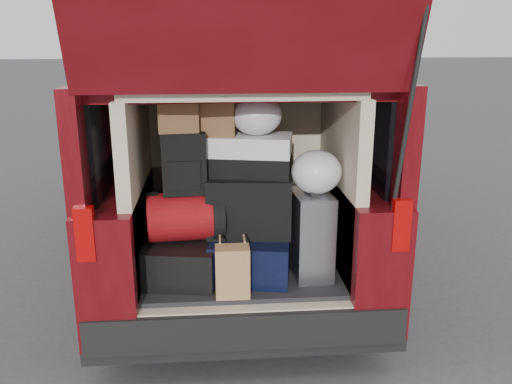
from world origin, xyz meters
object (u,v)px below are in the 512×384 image
Objects in this scene: black_hardshell at (185,255)px; red_duffel at (186,216)px; twotone_duffel at (246,155)px; navy_hardshell at (252,252)px; kraft_bag at (233,272)px; black_soft_case at (249,205)px; backpack at (184,163)px; silver_roller at (311,234)px.

red_duffel is at bearing -50.52° from black_hardshell.
twotone_duffel reaches higher than black_hardshell.
navy_hardshell is (0.43, 0.00, 0.01)m from black_hardshell.
black_hardshell is 1.32× the size of red_duffel.
red_duffel reaches higher than kraft_bag.
black_soft_case is 0.32m from twotone_duffel.
backpack reaches higher than red_duffel.
backpack is at bearing 131.78° from kraft_bag.
backpack reaches higher than black_hardshell.
silver_roller is at bearing -6.47° from black_soft_case.
red_duffel is (-0.78, 0.05, 0.13)m from silver_roller.
red_duffel reaches higher than navy_hardshell.
navy_hardshell is 0.50m from red_duffel.
black_soft_case is (-0.02, 0.00, 0.32)m from navy_hardshell.
twotone_duffel reaches higher than kraft_bag.
twotone_duffel is at bearing 75.31° from kraft_bag.
backpack is (-0.42, -0.03, 0.61)m from navy_hardshell.
black_soft_case is at bearing 0.08° from backpack.
twotone_duffel reaches higher than red_duffel.
silver_roller is at bearing -7.39° from twotone_duffel.
silver_roller is 0.96× the size of twotone_duffel.
red_duffel is at bearing -128.85° from backpack.
red_duffel is 0.83× the size of twotone_duffel.
backpack is (-0.78, 0.05, 0.47)m from silver_roller.
red_duffel reaches higher than black_hardshell.
black_soft_case is 0.49m from backpack.
silver_roller is 0.65m from twotone_duffel.
kraft_bag is 0.59× the size of black_soft_case.
backpack is at bearing 50.91° from red_duffel.
twotone_duffel is (-0.02, 0.06, 0.31)m from black_soft_case.
black_hardshell is 0.45m from kraft_bag.
red_duffel is (-0.28, 0.31, 0.24)m from kraft_bag.
black_hardshell is 0.43m from navy_hardshell.
silver_roller is 0.58m from kraft_bag.
navy_hardshell is at bearing -0.44° from backpack.
silver_roller is (0.37, -0.08, 0.14)m from navy_hardshell.
backpack is at bearing 172.51° from silver_roller.
kraft_bag is at bearing -53.13° from backpack.
red_duffel is 1.23× the size of backpack.
backpack is at bearing -169.58° from black_soft_case.
backpack is (-0.28, 0.31, 0.58)m from kraft_bag.
silver_roller is 0.91m from backpack.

